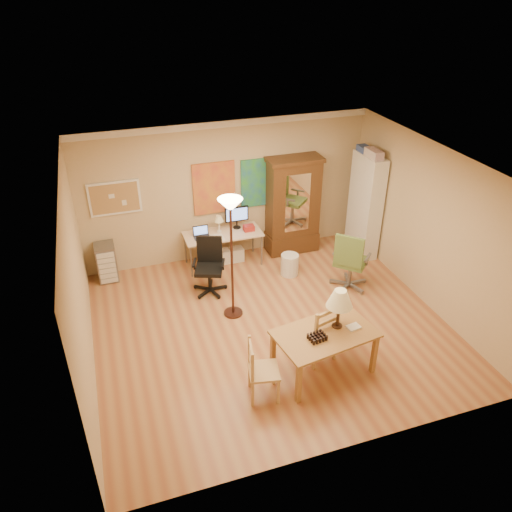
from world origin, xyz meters
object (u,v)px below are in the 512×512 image
object	(u,v)px
dining_table	(330,323)
bookshelf	(365,206)
office_chair_black	(210,278)
office_chair_green	(349,273)
armoire	(293,212)
computer_desk	(224,244)

from	to	relation	value
dining_table	bookshelf	bearing A→B (deg)	53.72
office_chair_black	bookshelf	bearing A→B (deg)	7.29
office_chair_green	armoire	distance (m)	1.78
bookshelf	office_chair_black	bearing A→B (deg)	-172.71
computer_desk	armoire	size ratio (longest dim) A/B	0.75
computer_desk	bookshelf	world-z (taller)	bookshelf
armoire	computer_desk	bearing A→B (deg)	-176.59
computer_desk	office_chair_black	size ratio (longest dim) A/B	1.45
office_chair_black	armoire	xyz separation A→B (m)	(1.94, 0.94, 0.58)
dining_table	computer_desk	world-z (taller)	dining_table
office_chair_green	armoire	world-z (taller)	armoire
dining_table	computer_desk	distance (m)	3.40
dining_table	armoire	distance (m)	3.50
computer_desk	office_chair_green	xyz separation A→B (m)	(1.88, -1.54, -0.10)
office_chair_black	bookshelf	distance (m)	3.34
office_chair_green	bookshelf	xyz separation A→B (m)	(0.84, 1.10, 0.71)
armoire	bookshelf	distance (m)	1.40
office_chair_black	office_chair_green	distance (m)	2.48
dining_table	computer_desk	xyz separation A→B (m)	(-0.61, 3.32, -0.41)
armoire	office_chair_green	bearing A→B (deg)	-74.64
computer_desk	bookshelf	bearing A→B (deg)	-9.19
dining_table	office_chair_black	distance (m)	2.76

